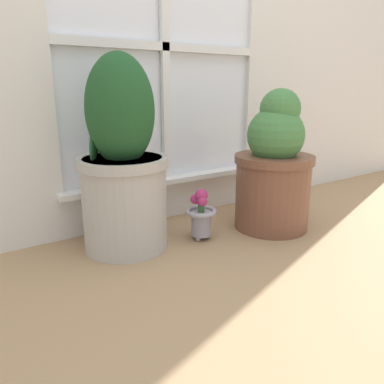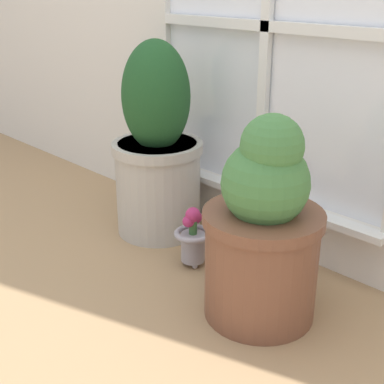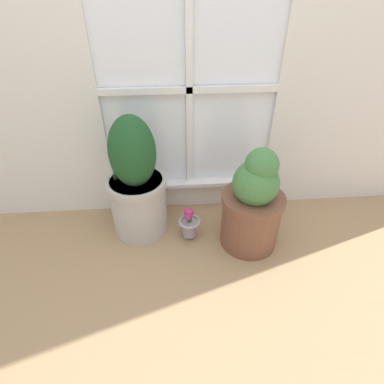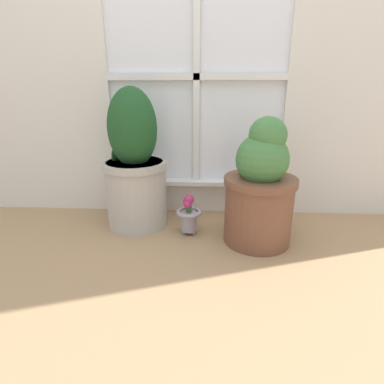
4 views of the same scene
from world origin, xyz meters
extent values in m
plane|color=tan|center=(0.00, 0.00, 0.00)|extent=(10.00, 10.00, 0.00)
cube|color=silver|center=(0.00, 0.54, 0.10)|extent=(0.99, 0.05, 0.20)
cube|color=white|center=(0.00, 0.56, 0.79)|extent=(0.99, 0.02, 1.18)
cube|color=white|center=(0.00, 0.53, 0.79)|extent=(0.04, 0.02, 1.18)
cube|color=white|center=(0.00, 0.53, 0.79)|extent=(0.99, 0.02, 0.04)
cube|color=white|center=(0.00, 0.50, 0.19)|extent=(1.05, 0.06, 0.02)
cylinder|color=#B7B2A8|center=(-0.32, 0.31, 0.18)|extent=(0.33, 0.33, 0.37)
cylinder|color=#B7B2A8|center=(-0.32, 0.31, 0.35)|extent=(0.35, 0.35, 0.04)
cylinder|color=#38281E|center=(-0.32, 0.31, 0.36)|extent=(0.30, 0.30, 0.01)
ellipsoid|color=#1E4C23|center=(-0.32, 0.31, 0.54)|extent=(0.25, 0.25, 0.41)
ellipsoid|color=#1E4C23|center=(-0.40, 0.37, 0.46)|extent=(0.15, 0.18, 0.25)
cylinder|color=brown|center=(0.32, 0.14, 0.17)|extent=(0.33, 0.33, 0.33)
cylinder|color=brown|center=(0.32, 0.14, 0.32)|extent=(0.35, 0.35, 0.03)
cylinder|color=#38281E|center=(0.32, 0.14, 0.33)|extent=(0.30, 0.30, 0.01)
sphere|color=#477F42|center=(0.32, 0.14, 0.42)|extent=(0.25, 0.25, 0.25)
sphere|color=#477F42|center=(0.34, 0.14, 0.53)|extent=(0.17, 0.17, 0.17)
ellipsoid|color=#477F42|center=(0.31, 0.22, 0.41)|extent=(0.17, 0.06, 0.20)
sphere|color=#99939E|center=(-0.03, 0.24, 0.01)|extent=(0.02, 0.02, 0.02)
sphere|color=#99939E|center=(-0.05, 0.19, 0.01)|extent=(0.02, 0.02, 0.02)
sphere|color=#99939E|center=(0.00, 0.19, 0.01)|extent=(0.02, 0.02, 0.02)
cylinder|color=#99939E|center=(-0.03, 0.21, 0.07)|extent=(0.08, 0.08, 0.10)
torus|color=#99939E|center=(-0.03, 0.21, 0.12)|extent=(0.13, 0.13, 0.02)
cylinder|color=#386633|center=(-0.03, 0.21, 0.15)|extent=(0.03, 0.03, 0.06)
sphere|color=#B22D66|center=(-0.03, 0.21, 0.19)|extent=(0.05, 0.05, 0.05)
sphere|color=#B22D66|center=(-0.04, 0.23, 0.17)|extent=(0.04, 0.04, 0.04)
sphere|color=#B22D66|center=(-0.03, 0.19, 0.17)|extent=(0.04, 0.04, 0.04)
camera|label=1|loc=(-0.88, -1.00, 0.62)|focal=35.00mm
camera|label=2|loc=(1.15, -0.96, 0.95)|focal=50.00mm
camera|label=3|loc=(-0.11, -1.12, 1.30)|focal=28.00mm
camera|label=4|loc=(0.06, -1.23, 0.73)|focal=28.00mm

